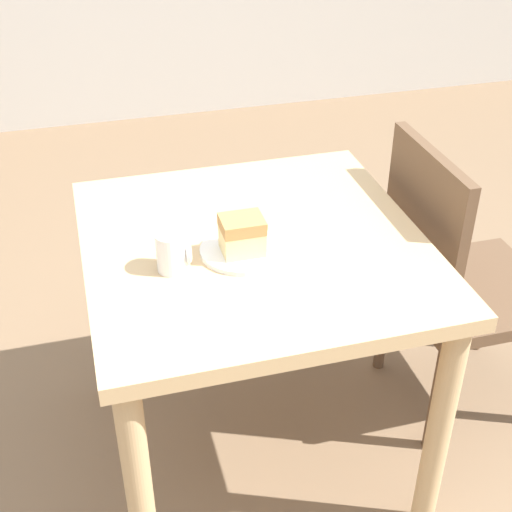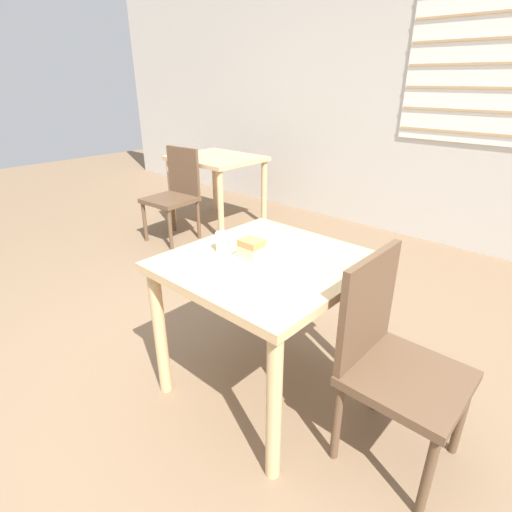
% 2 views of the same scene
% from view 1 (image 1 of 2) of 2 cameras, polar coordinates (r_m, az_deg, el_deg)
% --- Properties ---
extents(dining_table_near, '(0.82, 0.85, 0.73)m').
position_cam_1_polar(dining_table_near, '(1.79, -0.13, -1.89)').
color(dining_table_near, tan).
rests_on(dining_table_near, ground_plane).
extents(chair_near_window, '(0.43, 0.43, 0.88)m').
position_cam_1_polar(chair_near_window, '(2.12, 15.61, -1.66)').
color(chair_near_window, brown).
rests_on(chair_near_window, ground_plane).
extents(plate, '(0.20, 0.20, 0.01)m').
position_cam_1_polar(plate, '(1.68, -1.09, 0.47)').
color(plate, white).
rests_on(plate, dining_table_near).
extents(cake_slice, '(0.10, 0.08, 0.09)m').
position_cam_1_polar(cake_slice, '(1.64, -1.11, 1.71)').
color(cake_slice, '#E5CC89').
rests_on(cake_slice, plate).
extents(coffee_mug, '(0.08, 0.07, 0.09)m').
position_cam_1_polar(coffee_mug, '(1.61, -6.63, 0.36)').
color(coffee_mug, white).
rests_on(coffee_mug, dining_table_near).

